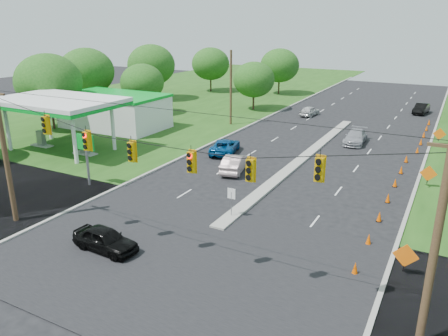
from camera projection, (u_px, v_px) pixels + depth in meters
The scene contains 38 objects.
ground at pixel (180, 259), 23.58m from camera, with size 160.00×160.00×0.00m, color black.
grass_left at pixel (67, 126), 53.73m from camera, with size 40.00×160.00×0.06m, color #1E4714.
cross_street at pixel (180, 259), 23.58m from camera, with size 160.00×14.00×0.02m, color black.
curb_left at pixel (248, 127), 53.15m from camera, with size 0.25×110.00×0.16m, color gray.
curb_right at pixel (429, 148), 44.09m from camera, with size 0.25×110.00×0.16m, color gray.
median at pixel (304, 158), 41.11m from camera, with size 1.00×34.00×0.18m, color gray.
median_sign at pixel (231, 197), 28.12m from camera, with size 0.55×0.06×2.05m.
signal_span at pixel (165, 179), 21.18m from camera, with size 25.60×0.32×9.00m.
utility_pole_far_left at pixel (231, 88), 52.78m from camera, with size 0.28×0.28×9.00m, color #422D1C.
gas_station at pixel (106, 109), 50.25m from camera, with size 18.40×19.70×5.20m.
cone_0 at pixel (355, 268), 22.11m from camera, with size 0.32×0.32×0.70m, color #E65100.
cone_1 at pixel (369, 239), 25.03m from camera, with size 0.32×0.32×0.70m, color #E65100.
cone_2 at pixel (379, 216), 27.95m from camera, with size 0.32×0.32×0.70m, color #E65100.
cone_3 at pixel (388, 198), 30.87m from camera, with size 0.32×0.32×0.70m, color #E65100.
cone_4 at pixel (395, 183), 33.79m from camera, with size 0.32×0.32×0.70m, color #E65100.
cone_5 at pixel (401, 170), 36.71m from camera, with size 0.32×0.32×0.70m, color #E65100.
cone_6 at pixel (406, 159), 39.63m from camera, with size 0.32×0.32×0.70m, color #E65100.
cone_7 at pixel (417, 150), 42.28m from camera, with size 0.32×0.32×0.70m, color #E65100.
cone_8 at pixel (421, 142), 45.20m from camera, with size 0.32×0.32×0.70m, color #E65100.
cone_9 at pixel (424, 134), 48.13m from camera, with size 0.32×0.32×0.70m, color #E65100.
cone_10 at pixel (427, 128), 51.05m from camera, with size 0.32×0.32×0.70m, color #E65100.
cone_11 at pixel (429, 122), 53.97m from camera, with size 0.32×0.32×0.70m, color #E65100.
work_sign_0 at pixel (405, 257), 21.73m from camera, with size 1.27×0.58×1.37m.
work_sign_1 at pixel (428, 174), 33.41m from camera, with size 1.27×0.58×1.37m.
work_sign_2 at pixel (439, 134), 45.09m from camera, with size 1.27×0.58×1.37m.
tree_1 at pixel (48, 82), 50.27m from camera, with size 7.56×7.56×8.82m.
tree_2 at pixel (142, 83), 58.89m from camera, with size 5.88×5.88×6.86m.
tree_3 at pixel (151, 65), 69.53m from camera, with size 7.56×7.56×8.82m.
tree_4 at pixel (211, 64), 77.95m from camera, with size 6.72×6.72×7.84m.
tree_5 at pixel (254, 80), 61.85m from camera, with size 5.88×5.88×6.86m.
tree_6 at pixel (280, 65), 75.07m from camera, with size 6.72×6.72×7.84m.
tree_14 at pixel (87, 72), 60.41m from camera, with size 7.56×7.56×8.82m.
black_sedan at pixel (105, 239), 24.31m from camera, with size 1.61×4.00×1.36m, color black.
white_sedan at pixel (235, 163), 37.16m from camera, with size 1.55×4.45×1.47m, color #B89E9D.
blue_pickup at pixel (225, 146), 42.35m from camera, with size 2.31×5.02×1.39m, color navy.
silver_car_far at pixel (355, 137), 45.71m from camera, with size 1.97×4.84×1.41m, color #9798A0.
silver_car_oncoming at pixel (310, 111), 59.10m from camera, with size 1.56×3.89×1.32m, color #BDBDBD.
dark_car_receding at pixel (421, 109), 60.39m from camera, with size 1.52×4.36×1.44m, color black.
Camera 1 is at (11.91, -17.17, 12.24)m, focal length 35.00 mm.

